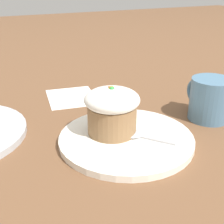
% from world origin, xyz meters
% --- Properties ---
extents(ground_plane, '(4.00, 4.00, 0.00)m').
position_xyz_m(ground_plane, '(0.00, 0.00, 0.00)').
color(ground_plane, brown).
extents(dessert_plate, '(0.26, 0.26, 0.01)m').
position_xyz_m(dessert_plate, '(0.00, 0.00, 0.01)').
color(dessert_plate, white).
rests_on(dessert_plate, ground_plane).
extents(carrot_cake, '(0.11, 0.11, 0.10)m').
position_xyz_m(carrot_cake, '(0.03, 0.02, 0.06)').
color(carrot_cake, olive).
rests_on(carrot_cake, dessert_plate).
extents(spoon, '(0.10, 0.09, 0.01)m').
position_xyz_m(spoon, '(-0.01, -0.02, 0.02)').
color(spoon, '#B7B7BC').
rests_on(spoon, dessert_plate).
extents(coffee_cup, '(0.12, 0.09, 0.09)m').
position_xyz_m(coffee_cup, '(0.02, -0.21, 0.05)').
color(coffee_cup, teal).
rests_on(coffee_cup, ground_plane).
extents(paper_napkin, '(0.16, 0.14, 0.00)m').
position_xyz_m(paper_napkin, '(0.27, 0.03, 0.00)').
color(paper_napkin, white).
rests_on(paper_napkin, ground_plane).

